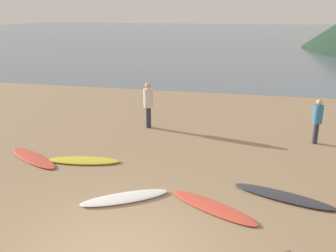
{
  "coord_description": "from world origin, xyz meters",
  "views": [
    {
      "loc": [
        2.28,
        -5.27,
        4.36
      ],
      "look_at": [
        -0.35,
        6.14,
        0.6
      ],
      "focal_mm": 39.01,
      "sensor_mm": 36.0,
      "label": 1
    }
  ],
  "objects_px": {
    "surfboard_0": "(33,158)",
    "surfboard_2": "(125,198)",
    "surfboard_1": "(84,160)",
    "surfboard_4": "(283,196)",
    "surfboard_3": "(213,207)",
    "person_1": "(318,118)",
    "person_0": "(148,101)"
  },
  "relations": [
    {
      "from": "surfboard_4",
      "to": "surfboard_2",
      "type": "bearing_deg",
      "value": -147.39
    },
    {
      "from": "surfboard_2",
      "to": "person_1",
      "type": "distance_m",
      "value": 7.2
    },
    {
      "from": "surfboard_0",
      "to": "surfboard_3",
      "type": "xyz_separation_m",
      "value": [
        5.68,
        -1.68,
        -0.0
      ]
    },
    {
      "from": "person_0",
      "to": "person_1",
      "type": "relative_size",
      "value": 1.14
    },
    {
      "from": "surfboard_0",
      "to": "person_1",
      "type": "xyz_separation_m",
      "value": [
        8.58,
        3.36,
        0.87
      ]
    },
    {
      "from": "surfboard_3",
      "to": "person_0",
      "type": "distance_m",
      "value": 6.35
    },
    {
      "from": "surfboard_3",
      "to": "person_0",
      "type": "xyz_separation_m",
      "value": [
        -3.08,
        5.47,
        1.0
      ]
    },
    {
      "from": "surfboard_3",
      "to": "person_1",
      "type": "distance_m",
      "value": 5.89
    },
    {
      "from": "person_0",
      "to": "person_1",
      "type": "height_order",
      "value": "person_0"
    },
    {
      "from": "surfboard_0",
      "to": "surfboard_1",
      "type": "xyz_separation_m",
      "value": [
        1.62,
        0.14,
        0.0
      ]
    },
    {
      "from": "surfboard_2",
      "to": "person_1",
      "type": "xyz_separation_m",
      "value": [
        5.01,
        5.1,
        0.87
      ]
    },
    {
      "from": "surfboard_0",
      "to": "person_0",
      "type": "relative_size",
      "value": 1.36
    },
    {
      "from": "surfboard_0",
      "to": "person_1",
      "type": "bearing_deg",
      "value": 51.46
    },
    {
      "from": "person_0",
      "to": "person_1",
      "type": "distance_m",
      "value": 6.0
    },
    {
      "from": "surfboard_0",
      "to": "surfboard_2",
      "type": "xyz_separation_m",
      "value": [
        3.57,
        -1.73,
        0.0
      ]
    },
    {
      "from": "person_0",
      "to": "surfboard_0",
      "type": "bearing_deg",
      "value": -167.46
    },
    {
      "from": "surfboard_1",
      "to": "surfboard_4",
      "type": "relative_size",
      "value": 0.88
    },
    {
      "from": "surfboard_1",
      "to": "person_0",
      "type": "relative_size",
      "value": 1.23
    },
    {
      "from": "surfboard_0",
      "to": "surfboard_4",
      "type": "relative_size",
      "value": 0.98
    },
    {
      "from": "person_0",
      "to": "person_1",
      "type": "bearing_deg",
      "value": -47.01
    },
    {
      "from": "surfboard_1",
      "to": "surfboard_0",
      "type": "bearing_deg",
      "value": 175.8
    },
    {
      "from": "surfboard_1",
      "to": "person_0",
      "type": "height_order",
      "value": "person_0"
    },
    {
      "from": "surfboard_0",
      "to": "surfboard_1",
      "type": "distance_m",
      "value": 1.62
    },
    {
      "from": "surfboard_3",
      "to": "surfboard_4",
      "type": "distance_m",
      "value": 1.82
    },
    {
      "from": "surfboard_1",
      "to": "person_1",
      "type": "height_order",
      "value": "person_1"
    },
    {
      "from": "person_0",
      "to": "surfboard_4",
      "type": "bearing_deg",
      "value": -87.5
    },
    {
      "from": "surfboard_1",
      "to": "surfboard_2",
      "type": "height_order",
      "value": "same"
    },
    {
      "from": "surfboard_3",
      "to": "surfboard_1",
      "type": "bearing_deg",
      "value": -175.46
    },
    {
      "from": "surfboard_4",
      "to": "surfboard_0",
      "type": "bearing_deg",
      "value": -167.72
    },
    {
      "from": "surfboard_0",
      "to": "surfboard_2",
      "type": "relative_size",
      "value": 1.11
    },
    {
      "from": "surfboard_4",
      "to": "person_1",
      "type": "bearing_deg",
      "value": 91.31
    },
    {
      "from": "surfboard_4",
      "to": "surfboard_1",
      "type": "bearing_deg",
      "value": -170.88
    }
  ]
}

